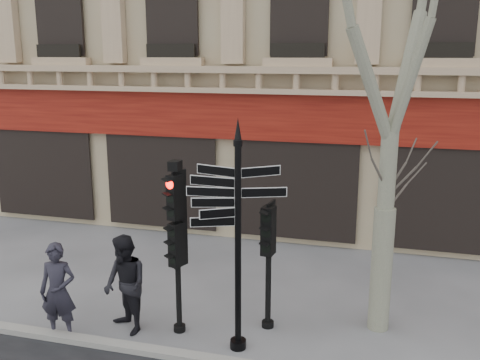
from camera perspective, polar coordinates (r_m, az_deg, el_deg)
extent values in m
plane|color=#5A5A5F|center=(10.92, 1.23, -15.47)|extent=(80.00, 80.00, 0.00)
cube|color=#5B0D09|center=(14.45, 6.08, 6.65)|extent=(28.00, 0.25, 1.30)
cube|color=tan|center=(14.15, 6.03, 10.45)|extent=(28.00, 0.35, 0.74)
cylinder|color=black|center=(9.45, -0.21, -7.65)|extent=(0.11, 0.11, 3.76)
cylinder|color=black|center=(10.23, -0.20, -17.07)|extent=(0.29, 0.29, 0.17)
cone|color=black|center=(8.91, -0.22, 5.50)|extent=(0.13, 0.13, 0.38)
cylinder|color=black|center=(10.22, -6.68, -8.06)|extent=(0.11, 0.11, 3.11)
cylinder|color=black|center=(10.85, -6.46, -15.41)|extent=(0.23, 0.23, 0.12)
cube|color=black|center=(10.13, -6.72, -6.77)|extent=(0.44, 0.37, 0.84)
cube|color=black|center=(9.85, -6.86, -1.78)|extent=(0.44, 0.37, 0.84)
sphere|color=#FF0C05|center=(9.80, -6.90, -0.50)|extent=(0.18, 0.18, 0.18)
cube|color=black|center=(9.72, -6.95, 1.53)|extent=(0.27, 0.30, 0.18)
cylinder|color=black|center=(10.43, 3.05, -9.35)|extent=(0.12, 0.12, 2.49)
cylinder|color=black|center=(10.94, 2.98, -15.03)|extent=(0.26, 0.26, 0.14)
cube|color=black|center=(10.16, 3.11, -5.33)|extent=(0.45, 0.35, 0.95)
cylinder|color=#9B987F|center=(10.74, 14.84, -9.22)|extent=(0.40, 0.40, 2.45)
cylinder|color=#9B987F|center=(10.18, 15.47, 0.71)|extent=(0.31, 0.31, 1.56)
imported|color=#23212C|center=(10.74, -18.84, -11.18)|extent=(0.76, 0.57, 1.87)
imported|color=black|center=(10.61, -12.14, -10.87)|extent=(1.19, 1.15, 1.93)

